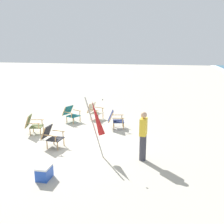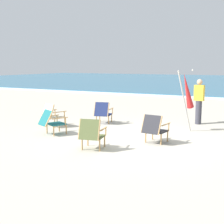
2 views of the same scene
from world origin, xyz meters
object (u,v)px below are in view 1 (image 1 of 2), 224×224
beach_chair_back_right (51,136)px  cooler_box (44,172)px  umbrella_furled_red (97,118)px  beach_chair_far_center (33,124)px  beach_chair_back_left (71,113)px  person_near_chairs (143,136)px  beach_chair_front_left (94,111)px  beach_chair_mid_center (115,119)px

beach_chair_back_right → cooler_box: bearing=19.0°
umbrella_furled_red → beach_chair_back_right: bearing=-103.1°
beach_chair_back_right → cooler_box: (2.28, 0.78, -0.23)m
beach_chair_far_center → beach_chair_back_left: beach_chair_far_center is taller
umbrella_furled_red → person_near_chairs: umbrella_furled_red is taller
beach_chair_far_center → beach_chair_back_left: 2.21m
cooler_box → beach_chair_back_left: bearing=-167.6°
umbrella_furled_red → beach_chair_far_center: bearing=-116.8°
beach_chair_front_left → beach_chair_back_right: size_ratio=1.02×
beach_chair_front_left → beach_chair_back_right: beach_chair_front_left is taller
umbrella_furled_red → person_near_chairs: (0.07, 1.54, -0.47)m
beach_chair_back_left → person_near_chairs: size_ratio=0.57×
beach_chair_back_left → cooler_box: (5.47, 1.20, -0.22)m
beach_chair_front_left → umbrella_furled_red: size_ratio=0.41×
beach_chair_back_right → beach_chair_far_center: 1.81m
umbrella_furled_red → cooler_box: bearing=-29.6°
beach_chair_mid_center → cooler_box: bearing=-12.5°
beach_chair_mid_center → beach_chair_far_center: beach_chair_far_center is taller
beach_chair_back_right → beach_chair_mid_center: 3.23m
beach_chair_back_right → umbrella_furled_red: umbrella_furled_red is taller
beach_chair_far_center → cooler_box: 4.09m
beach_chair_far_center → cooler_box: bearing=31.8°
beach_chair_front_left → beach_chair_mid_center: size_ratio=1.00×
beach_chair_back_left → beach_chair_front_left: bearing=126.5°
beach_chair_front_left → beach_chair_far_center: same height
beach_chair_mid_center → person_near_chairs: person_near_chairs is taller
umbrella_furled_red → cooler_box: 2.40m
beach_chair_mid_center → beach_chair_far_center: 3.54m
beach_chair_back_right → beach_chair_back_left: 3.22m
beach_chair_front_left → person_near_chairs: bearing=32.5°
umbrella_furled_red → person_near_chairs: 1.62m
beach_chair_front_left → beach_chair_mid_center: beach_chair_front_left is taller
beach_chair_mid_center → beach_chair_back_right: bearing=-35.5°
beach_chair_far_center → umbrella_furled_red: size_ratio=0.41×
beach_chair_far_center → beach_chair_front_left: bearing=144.7°
beach_chair_back_left → beach_chair_mid_center: bearing=76.3°
person_near_chairs → beach_chair_front_left: bearing=-147.5°
beach_chair_back_left → cooler_box: size_ratio=1.91×
beach_chair_front_left → beach_chair_back_left: 1.23m
beach_chair_front_left → person_near_chairs: (4.42, 2.81, 0.41)m
beach_chair_far_center → beach_chair_back_left: (-2.00, 0.95, -0.01)m
beach_chair_back_right → beach_chair_mid_center: (-2.63, 1.88, -0.00)m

